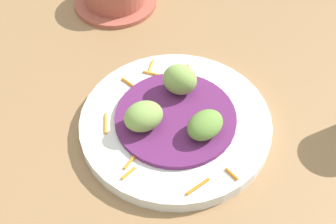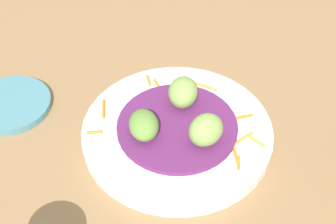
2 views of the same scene
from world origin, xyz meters
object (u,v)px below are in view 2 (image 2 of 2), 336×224
guac_scoop_left (206,130)px  side_plate_small (11,104)px  main_plate (177,133)px  guac_scoop_center (183,91)px  guac_scoop_right (144,125)px

guac_scoop_left → side_plate_small: guac_scoop_left is taller
main_plate → side_plate_small: main_plate is taller
main_plate → guac_scoop_left: size_ratio=5.47×
guac_scoop_center → guac_scoop_right: (-5.95, 5.83, -0.32)cm
guac_scoop_left → guac_scoop_center: (8.03, 2.24, -0.33)cm
guac_scoop_left → guac_scoop_center: size_ratio=0.92×
guac_scoop_left → side_plate_small: (11.38, 27.85, -4.38)cm
guac_scoop_left → side_plate_small: 30.41cm
guac_scoop_left → guac_scoop_right: 8.36cm
guac_scoop_center → guac_scoop_right: 8.34cm
guac_scoop_center → side_plate_small: size_ratio=0.45×
guac_scoop_center → side_plate_small: 26.15cm
main_plate → guac_scoop_center: guac_scoop_center is taller
side_plate_small → guac_scoop_right: bearing=-115.2°
guac_scoop_right → guac_scoop_left: bearing=-104.4°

